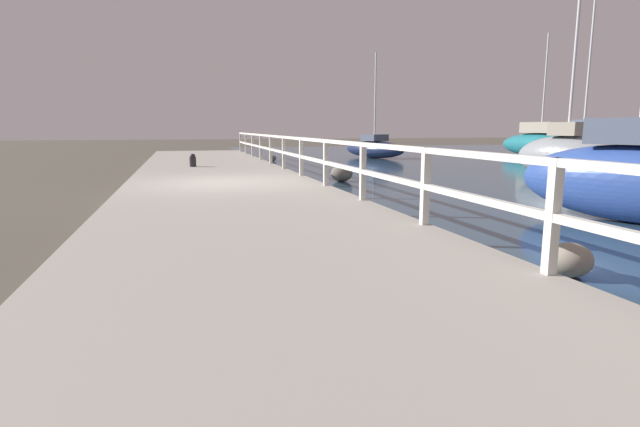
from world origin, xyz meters
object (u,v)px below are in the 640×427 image
sailboat_teal (541,143)px  sailboat_navy (374,148)px  sailboat_gray (567,155)px  sailboat_black (582,145)px  mooring_bollard (193,160)px  sailboat_blue (636,179)px

sailboat_teal → sailboat_navy: bearing=164.7°
sailboat_gray → sailboat_black: bearing=26.1°
mooring_bollard → sailboat_teal: (18.94, 5.79, 0.27)m
sailboat_teal → sailboat_black: 6.76m
sailboat_black → sailboat_gray: sailboat_black is taller
mooring_bollard → sailboat_gray: 12.35m
sailboat_black → sailboat_gray: size_ratio=1.27×
sailboat_teal → sailboat_blue: (-11.78, -16.92, -0.02)m
sailboat_black → sailboat_gray: (-4.66, -4.39, -0.12)m
sailboat_navy → sailboat_gray: bearing=-103.5°
sailboat_teal → sailboat_gray: (-7.53, -10.51, -0.02)m
mooring_bollard → sailboat_navy: bearing=37.9°
sailboat_navy → sailboat_gray: sailboat_gray is taller
mooring_bollard → sailboat_navy: (9.76, 7.61, 0.00)m
sailboat_teal → sailboat_navy: (-9.18, 1.82, -0.27)m
sailboat_blue → sailboat_teal: bearing=32.8°
sailboat_navy → sailboat_black: bearing=-72.7°
mooring_bollard → sailboat_black: size_ratio=0.05×
sailboat_black → sailboat_navy: bearing=141.7°
mooring_bollard → sailboat_navy: size_ratio=0.08×
sailboat_black → sailboat_blue: bearing=-116.3°
sailboat_navy → sailboat_blue: (-2.60, -18.74, 0.25)m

